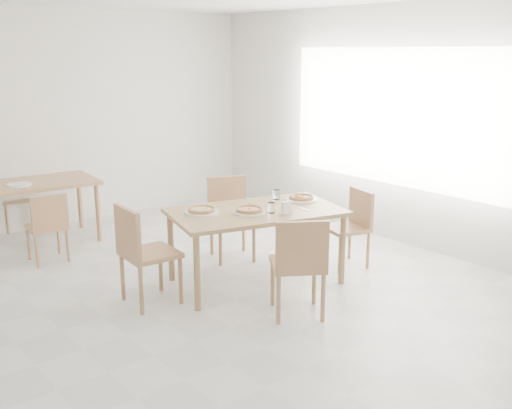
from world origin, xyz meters
TOP-DOWN VIEW (x-y plane):
  - room at (2.98, 0.30)m, footprint 7.28×7.00m
  - main_table at (0.82, 0.24)m, footprint 1.84×1.33m
  - chair_south at (0.58, -0.64)m, footprint 0.62×0.62m
  - chair_north at (1.10, 1.03)m, footprint 0.57×0.57m
  - chair_west at (-0.33, 0.47)m, footprint 0.48×0.48m
  - chair_east at (1.93, -0.03)m, footprint 0.50×0.50m
  - plate_margherita at (0.70, 0.19)m, footprint 0.32×0.32m
  - plate_mushroom at (0.35, 0.48)m, footprint 0.33×0.33m
  - plate_pepperoni at (1.43, 0.24)m, footprint 0.34×0.34m
  - pizza_margherita at (0.70, 0.19)m, footprint 0.34×0.34m
  - pizza_mushroom at (0.35, 0.48)m, footprint 0.31×0.31m
  - pizza_pepperoni at (1.43, 0.24)m, footprint 0.27×0.27m
  - tumbler_a at (1.26, 0.44)m, footprint 0.08×0.08m
  - tumbler_b at (0.87, 0.06)m, footprint 0.08×0.08m
  - napkin_holder at (0.94, -0.08)m, footprint 0.11×0.06m
  - fork_a at (0.87, 0.40)m, footprint 0.13×0.16m
  - fork_b at (1.20, -0.02)m, footprint 0.02×0.18m
  - second_table at (-0.44, 2.90)m, footprint 1.55×0.98m
  - chair_back_s at (-0.56, 2.10)m, footprint 0.42×0.42m
  - chair_back_n at (-0.35, 3.69)m, footprint 0.49×0.49m
  - plate_empty at (-0.60, 2.83)m, footprint 0.27×0.27m

SIDE VIEW (x-z plane):
  - chair_back_s at x=-0.56m, z-range 0.06..0.84m
  - chair_back_n at x=-0.35m, z-range 0.06..0.86m
  - chair_east at x=1.93m, z-range 0.07..0.89m
  - chair_north at x=1.10m, z-range 0.07..0.97m
  - chair_south at x=0.58m, z-range 0.07..0.98m
  - chair_west at x=-0.33m, z-range 0.07..1.00m
  - second_table at x=-0.44m, z-range 0.29..1.04m
  - main_table at x=0.82m, z-range 0.30..1.05m
  - fork_a at x=0.87m, z-range 0.75..0.76m
  - fork_b at x=1.20m, z-range 0.75..0.76m
  - plate_margherita at x=0.70m, z-range 0.75..0.77m
  - plate_mushroom at x=0.35m, z-range 0.75..0.77m
  - plate_pepperoni at x=1.43m, z-range 0.75..0.77m
  - plate_empty at x=-0.60m, z-range 0.75..0.77m
  - pizza_margherita at x=0.70m, z-range 0.76..0.80m
  - pizza_mushroom at x=0.35m, z-range 0.76..0.80m
  - pizza_pepperoni at x=1.43m, z-range 0.77..0.80m
  - tumbler_b at x=0.87m, z-range 0.75..0.85m
  - tumbler_a at x=1.26m, z-range 0.75..0.85m
  - napkin_holder at x=0.94m, z-range 0.75..0.88m
  - room at x=2.98m, z-range -2.00..5.00m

